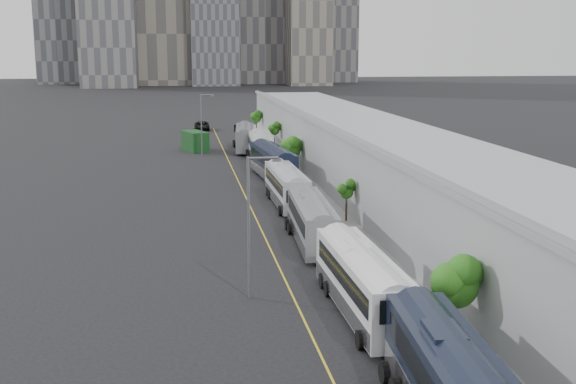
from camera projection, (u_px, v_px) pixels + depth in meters
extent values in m
cube|color=gray|center=(379.00, 222.00, 63.28)|extent=(10.00, 170.00, 0.12)
cube|color=gold|center=(260.00, 227.00, 61.74)|extent=(0.12, 160.00, 0.02)
cube|color=gray|center=(424.00, 183.00, 63.23)|extent=(12.00, 160.00, 6.80)
cube|color=gray|center=(425.00, 155.00, 62.76)|extent=(12.45, 160.40, 2.57)
cube|color=gray|center=(359.00, 144.00, 61.66)|extent=(0.30, 160.00, 0.40)
cube|color=gray|center=(309.00, 2.00, 304.79)|extent=(18.00, 18.00, 70.00)
cube|color=black|center=(459.00, 380.00, 27.29)|extent=(3.65, 12.07, 1.11)
cube|color=black|center=(444.00, 332.00, 28.77)|extent=(1.52, 2.38, 0.31)
cube|color=white|center=(362.00, 282.00, 40.86)|extent=(2.78, 13.11, 3.17)
cube|color=black|center=(363.00, 274.00, 40.56)|extent=(2.82, 11.54, 1.08)
cube|color=silver|center=(362.00, 299.00, 41.06)|extent=(2.82, 12.85, 1.01)
cube|color=white|center=(356.00, 246.00, 41.99)|extent=(1.34, 2.23, 0.30)
cube|color=gray|center=(312.00, 221.00, 55.91)|extent=(3.13, 12.63, 3.03)
cube|color=black|center=(312.00, 214.00, 55.62)|extent=(3.11, 11.13, 1.03)
cube|color=silver|center=(312.00, 233.00, 56.10)|extent=(3.15, 12.38, 0.97)
cube|color=gray|center=(309.00, 196.00, 56.99)|extent=(1.36, 2.18, 0.29)
cube|color=silver|center=(286.00, 186.00, 70.04)|extent=(2.70, 12.74, 3.08)
cube|color=black|center=(287.00, 181.00, 69.75)|extent=(2.74, 11.21, 1.05)
cube|color=silver|center=(286.00, 196.00, 70.23)|extent=(2.74, 12.48, 0.99)
cube|color=silver|center=(284.00, 167.00, 71.14)|extent=(1.30, 2.17, 0.29)
cube|color=black|center=(273.00, 162.00, 83.80)|extent=(3.90, 13.89, 3.32)
cube|color=black|center=(273.00, 158.00, 83.48)|extent=(3.82, 12.26, 1.13)
cube|color=silver|center=(273.00, 171.00, 84.01)|extent=(3.92, 13.62, 1.06)
cube|color=black|center=(271.00, 145.00, 84.99)|extent=(1.56, 2.43, 0.32)
cube|color=silver|center=(260.00, 148.00, 97.18)|extent=(3.30, 13.37, 3.21)
cube|color=black|center=(260.00, 143.00, 96.87)|extent=(3.29, 11.79, 1.09)
cube|color=silver|center=(260.00, 155.00, 97.38)|extent=(3.33, 13.11, 1.03)
cube|color=silver|center=(259.00, 133.00, 98.32)|extent=(1.44, 2.31, 0.31)
cube|color=slate|center=(245.00, 138.00, 108.49)|extent=(3.83, 13.31, 3.18)
cube|color=black|center=(245.00, 134.00, 108.18)|extent=(3.74, 11.75, 1.08)
cube|color=silver|center=(245.00, 144.00, 108.69)|extent=(3.85, 13.05, 1.02)
cube|color=slate|center=(244.00, 125.00, 109.62)|extent=(1.51, 2.33, 0.30)
cylinder|color=black|center=(454.00, 311.00, 37.05)|extent=(0.18, 0.18, 3.37)
sphere|color=#175E15|center=(455.00, 278.00, 36.71)|extent=(2.43, 2.43, 2.43)
cylinder|color=black|center=(346.00, 206.00, 63.16)|extent=(0.18, 0.18, 2.91)
sphere|color=#175E15|center=(347.00, 190.00, 62.89)|extent=(1.19, 1.19, 1.19)
cylinder|color=black|center=(290.00, 160.00, 89.78)|extent=(0.18, 0.18, 2.94)
sphere|color=#175E15|center=(290.00, 147.00, 89.47)|extent=(2.55, 2.55, 2.55)
cylinder|color=black|center=(275.00, 140.00, 108.01)|extent=(0.18, 0.18, 3.38)
sphere|color=#175E15|center=(275.00, 129.00, 107.69)|extent=(1.46, 1.46, 1.46)
cylinder|color=black|center=(256.00, 125.00, 131.29)|extent=(0.18, 0.18, 2.99)
sphere|color=#175E15|center=(256.00, 117.00, 130.99)|extent=(1.78, 1.78, 1.78)
cylinder|color=#59595E|center=(249.00, 229.00, 43.17)|extent=(0.18, 0.18, 8.72)
cylinder|color=#59595E|center=(263.00, 158.00, 42.48)|extent=(1.80, 0.14, 0.14)
cube|color=#59595E|center=(277.00, 160.00, 42.62)|extent=(0.50, 0.22, 0.18)
cylinder|color=#59595E|center=(201.00, 125.00, 102.58)|extent=(0.18, 0.18, 8.77)
cylinder|color=#59595E|center=(207.00, 95.00, 101.88)|extent=(1.80, 0.14, 0.14)
cube|color=#59595E|center=(213.00, 96.00, 102.03)|extent=(0.50, 0.22, 0.18)
cube|color=#123B16|center=(195.00, 141.00, 107.90)|extent=(4.19, 5.93, 2.96)
imported|color=black|center=(202.00, 126.00, 136.18)|extent=(2.85, 6.06, 1.67)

